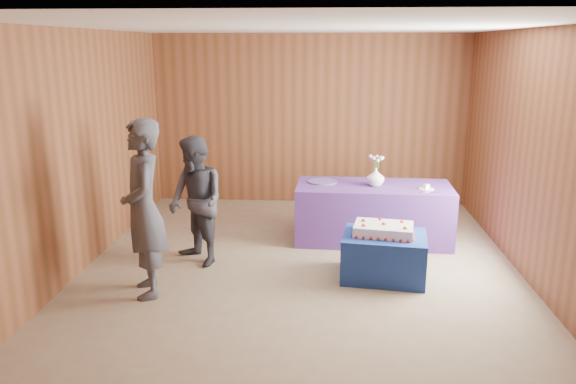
# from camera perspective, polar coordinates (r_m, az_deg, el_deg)

# --- Properties ---
(ground) EXTENTS (6.00, 6.00, 0.00)m
(ground) POSITION_cam_1_polar(r_m,az_deg,el_deg) (6.51, 1.24, -8.04)
(ground) COLOR gray
(ground) RESTS_ON ground
(room_shell) EXTENTS (5.04, 6.04, 2.72)m
(room_shell) POSITION_cam_1_polar(r_m,az_deg,el_deg) (6.04, 1.34, 7.93)
(room_shell) COLOR brown
(room_shell) RESTS_ON ground
(cake_table) EXTENTS (0.98, 0.81, 0.50)m
(cake_table) POSITION_cam_1_polar(r_m,az_deg,el_deg) (6.34, 9.72, -6.44)
(cake_table) COLOR navy
(cake_table) RESTS_ON ground
(serving_table) EXTENTS (2.03, 0.97, 0.75)m
(serving_table) POSITION_cam_1_polar(r_m,az_deg,el_deg) (7.48, 8.63, -2.10)
(serving_table) COLOR #603085
(serving_table) RESTS_ON ground
(sheet_cake) EXTENTS (0.72, 0.55, 0.15)m
(sheet_cake) POSITION_cam_1_polar(r_m,az_deg,el_deg) (6.25, 9.68, -3.76)
(sheet_cake) COLOR white
(sheet_cake) RESTS_ON cake_table
(vase) EXTENTS (0.27, 0.27, 0.24)m
(vase) POSITION_cam_1_polar(r_m,az_deg,el_deg) (7.33, 8.89, 1.53)
(vase) COLOR white
(vase) RESTS_ON serving_table
(flower_spray) EXTENTS (0.20, 0.20, 0.15)m
(flower_spray) POSITION_cam_1_polar(r_m,az_deg,el_deg) (7.27, 8.96, 3.42)
(flower_spray) COLOR #2F6327
(flower_spray) RESTS_ON vase
(platter) EXTENTS (0.38, 0.38, 0.02)m
(platter) POSITION_cam_1_polar(r_m,az_deg,el_deg) (7.45, 3.53, 1.05)
(platter) COLOR #624F9E
(platter) RESTS_ON serving_table
(plate) EXTENTS (0.21, 0.21, 0.01)m
(plate) POSITION_cam_1_polar(r_m,az_deg,el_deg) (7.29, 13.87, 0.31)
(plate) COLOR white
(plate) RESTS_ON serving_table
(cake_slice) EXTENTS (0.08, 0.08, 0.08)m
(cake_slice) POSITION_cam_1_polar(r_m,az_deg,el_deg) (7.29, 13.89, 0.58)
(cake_slice) COLOR white
(cake_slice) RESTS_ON plate
(knife) EXTENTS (0.26, 0.04, 0.00)m
(knife) POSITION_cam_1_polar(r_m,az_deg,el_deg) (7.14, 14.17, -0.05)
(knife) COLOR silver
(knife) RESTS_ON serving_table
(guest_left) EXTENTS (0.66, 0.78, 1.83)m
(guest_left) POSITION_cam_1_polar(r_m,az_deg,el_deg) (5.84, -14.47, -1.71)
(guest_left) COLOR #3D3E48
(guest_left) RESTS_ON ground
(guest_right) EXTENTS (0.93, 0.93, 1.52)m
(guest_right) POSITION_cam_1_polar(r_m,az_deg,el_deg) (6.59, -9.32, -0.95)
(guest_right) COLOR #373842
(guest_right) RESTS_ON ground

